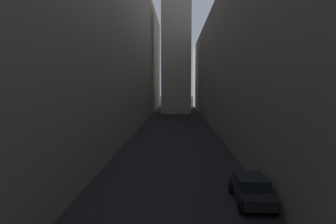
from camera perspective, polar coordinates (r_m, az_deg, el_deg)
The scene contains 4 objects.
ground_plane at distance 38.87m, azimuth 1.41°, elevation -4.25°, with size 264.00×264.00×0.00m, color black.
building_block_left at distance 43.06m, azimuth -17.02°, elevation 13.74°, with size 15.55×108.00×25.87m, color gray.
building_block_right at distance 41.87m, azimuth 17.20°, elevation 8.81°, with size 11.43×108.00×18.36m, color gray.
parked_car_right_far at distance 16.88m, azimuth 16.31°, elevation -14.55°, with size 1.95×3.97×1.45m.
Camera 1 is at (0.32, 9.67, 6.42)m, focal length 30.52 mm.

